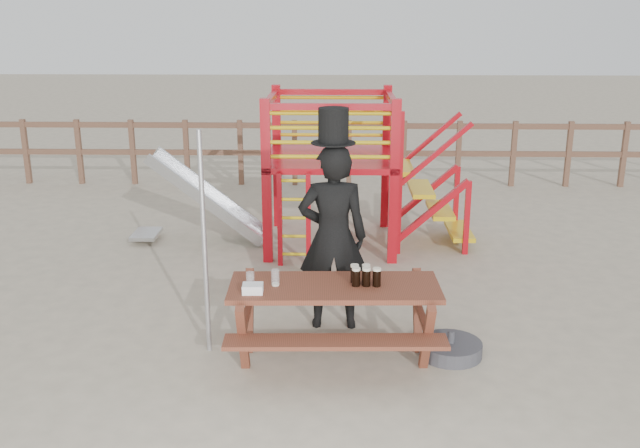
{
  "coord_description": "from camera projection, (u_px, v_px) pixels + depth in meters",
  "views": [
    {
      "loc": [
        0.29,
        -5.89,
        3.14
      ],
      "look_at": [
        0.12,
        0.8,
        1.11
      ],
      "focal_mm": 40.0,
      "sensor_mm": 36.0,
      "label": 1
    }
  ],
  "objects": [
    {
      "name": "paper_bag",
      "position": [
        253.0,
        288.0,
        6.27
      ],
      "size": [
        0.19,
        0.15,
        0.08
      ],
      "primitive_type": "cube",
      "rotation": [
        0.0,
        0.0,
        0.04
      ],
      "color": "white",
      "rests_on": "picnic_table"
    },
    {
      "name": "metal_pole",
      "position": [
        204.0,
        245.0,
        6.53
      ],
      "size": [
        0.05,
        0.05,
        2.13
      ],
      "primitive_type": "cylinder",
      "color": "#B2B2B7",
      "rests_on": "ground"
    },
    {
      "name": "parasol_base",
      "position": [
        450.0,
        349.0,
        6.72
      ],
      "size": [
        0.59,
        0.59,
        0.25
      ],
      "color": "#38383D",
      "rests_on": "ground"
    },
    {
      "name": "picnic_table",
      "position": [
        334.0,
        313.0,
        6.54
      ],
      "size": [
        1.95,
        1.37,
        0.74
      ],
      "rotation": [
        0.0,
        0.0,
        0.03
      ],
      "color": "brown",
      "rests_on": "ground"
    },
    {
      "name": "back_fence",
      "position": [
        322.0,
        146.0,
        13.04
      ],
      "size": [
        15.09,
        0.09,
        1.2
      ],
      "color": "brown",
      "rests_on": "ground"
    },
    {
      "name": "ground",
      "position": [
        305.0,
        365.0,
        6.56
      ],
      "size": [
        60.0,
        60.0,
        0.0
      ],
      "primitive_type": "plane",
      "color": "tan",
      "rests_on": "ground"
    },
    {
      "name": "playground_fort",
      "position": [
        325.0,
        168.0,
        9.67
      ],
      "size": [
        4.71,
        1.84,
        2.1
      ],
      "color": "#AD0B15",
      "rests_on": "ground"
    },
    {
      "name": "man_with_hat",
      "position": [
        333.0,
        232.0,
        7.09
      ],
      "size": [
        0.71,
        0.48,
        2.24
      ],
      "rotation": [
        0.0,
        0.0,
        3.17
      ],
      "color": "black",
      "rests_on": "ground"
    },
    {
      "name": "empty_glasses",
      "position": [
        263.0,
        280.0,
        6.4
      ],
      "size": [
        0.29,
        0.14,
        0.15
      ],
      "color": "silver",
      "rests_on": "picnic_table"
    },
    {
      "name": "stout_pints",
      "position": [
        364.0,
        276.0,
        6.45
      ],
      "size": [
        0.27,
        0.16,
        0.17
      ],
      "color": "black",
      "rests_on": "picnic_table"
    }
  ]
}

